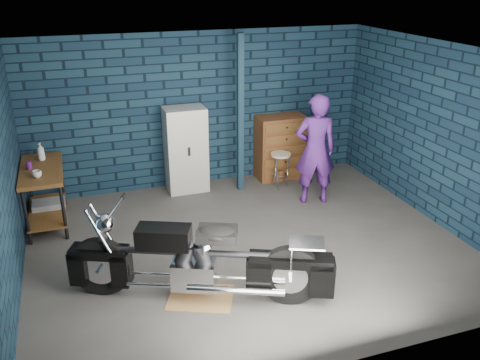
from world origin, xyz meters
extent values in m
plane|color=#4B4946|center=(0.00, 0.00, 0.00)|extent=(6.00, 6.00, 0.00)
cube|color=#0F2132|center=(0.00, 2.50, 1.35)|extent=(6.00, 0.02, 2.70)
cube|color=#0F2132|center=(-3.00, 0.00, 1.35)|extent=(0.02, 5.00, 2.70)
cube|color=#0F2132|center=(3.00, 0.00, 1.35)|extent=(0.02, 5.00, 2.70)
cube|color=white|center=(0.00, 0.00, 2.70)|extent=(6.00, 5.00, 0.02)
cube|color=#112736|center=(0.55, 1.95, 1.35)|extent=(0.10, 0.10, 2.70)
cube|color=brown|center=(-2.68, 1.66, 0.46)|extent=(0.60, 1.40, 0.91)
cube|color=olive|center=(-0.95, -0.97, 0.00)|extent=(0.93, 0.83, 0.01)
imported|color=#4C1F76|center=(1.54, 1.06, 0.92)|extent=(0.76, 0.58, 1.84)
cube|color=gray|center=(-2.66, 1.79, 0.15)|extent=(0.49, 0.35, 0.30)
cube|color=beige|center=(-0.35, 2.23, 0.74)|extent=(0.70, 0.50, 1.49)
cube|color=brown|center=(1.43, 2.23, 0.59)|extent=(0.88, 0.49, 1.18)
imported|color=#BDAC8F|center=(-2.72, 1.29, 0.96)|extent=(0.14, 0.14, 0.10)
cylinder|color=#501863|center=(-2.84, 1.67, 0.97)|extent=(0.11, 0.11, 0.12)
imported|color=gray|center=(-2.67, 2.02, 1.05)|extent=(0.14, 0.14, 0.28)
camera|label=1|loc=(-2.15, -5.92, 3.66)|focal=38.00mm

